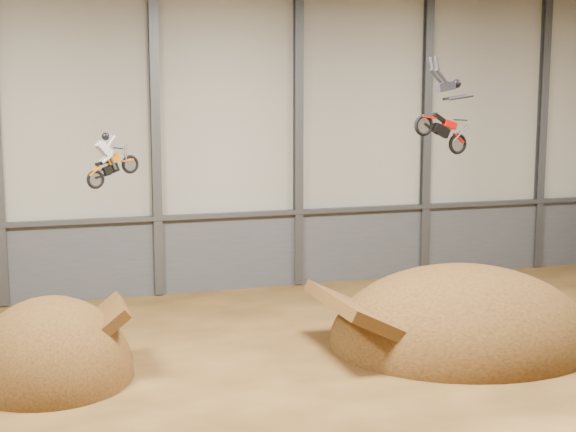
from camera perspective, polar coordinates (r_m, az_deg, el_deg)
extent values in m
plane|color=#4C3014|center=(24.29, 4.40, -13.08)|extent=(40.00, 40.00, 0.00)
cube|color=#A9A596|center=(36.98, -4.30, 5.43)|extent=(40.00, 0.10, 14.00)
cube|color=#4C4E53|center=(37.52, -4.17, -2.61)|extent=(39.80, 0.18, 3.50)
cube|color=#47494F|center=(37.07, -4.15, 0.08)|extent=(39.80, 0.35, 0.20)
cube|color=#47494F|center=(36.15, -9.39, 5.27)|extent=(0.40, 0.36, 13.90)
cube|color=#47494F|center=(37.70, 0.73, 5.51)|extent=(0.40, 0.36, 13.90)
cube|color=#47494F|center=(40.31, 9.79, 5.57)|extent=(0.40, 0.36, 13.90)
cube|color=#47494F|center=(43.79, 17.59, 5.51)|extent=(0.40, 0.36, 13.90)
ellipsoid|color=#3D250F|center=(27.31, -16.43, -10.95)|extent=(5.21, 6.01, 5.21)
ellipsoid|color=#3D250F|center=(30.44, 12.21, -8.78)|extent=(9.86, 8.72, 5.69)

